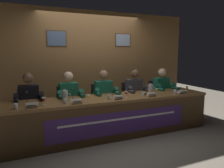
% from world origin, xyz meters
% --- Properties ---
extents(ground_plane, '(12.00, 12.00, 0.00)m').
position_xyz_m(ground_plane, '(0.00, 0.00, 0.00)').
color(ground_plane, gray).
extents(wall_back_panelled, '(5.24, 0.14, 2.60)m').
position_xyz_m(wall_back_panelled, '(-0.00, 1.31, 1.30)').
color(wall_back_panelled, brown).
rests_on(wall_back_panelled, ground_plane).
extents(conference_table, '(4.04, 0.82, 0.75)m').
position_xyz_m(conference_table, '(0.00, -0.12, 0.52)').
color(conference_table, brown).
rests_on(conference_table, ground_plane).
extents(chair_far_left, '(0.44, 0.44, 0.91)m').
position_xyz_m(chair_far_left, '(-1.50, 0.59, 0.45)').
color(chair_far_left, black).
rests_on(chair_far_left, ground_plane).
extents(panelist_far_left, '(0.51, 0.48, 1.24)m').
position_xyz_m(panelist_far_left, '(-1.50, 0.39, 0.72)').
color(panelist_far_left, black).
rests_on(panelist_far_left, ground_plane).
extents(nameplate_far_left, '(0.18, 0.06, 0.08)m').
position_xyz_m(nameplate_far_left, '(-1.47, -0.29, 0.79)').
color(nameplate_far_left, white).
rests_on(nameplate_far_left, conference_table).
extents(juice_glass_far_left, '(0.06, 0.06, 0.12)m').
position_xyz_m(juice_glass_far_left, '(-1.28, -0.15, 0.84)').
color(juice_glass_far_left, white).
rests_on(juice_glass_far_left, conference_table).
extents(water_cup_far_left, '(0.06, 0.06, 0.08)m').
position_xyz_m(water_cup_far_left, '(-1.70, -0.24, 0.79)').
color(water_cup_far_left, silver).
rests_on(water_cup_far_left, conference_table).
extents(microphone_far_left, '(0.06, 0.17, 0.22)m').
position_xyz_m(microphone_far_left, '(-1.53, -0.07, 0.83)').
color(microphone_far_left, black).
rests_on(microphone_far_left, conference_table).
extents(chair_left, '(0.44, 0.44, 0.91)m').
position_xyz_m(chair_left, '(-0.75, 0.59, 0.45)').
color(chair_left, black).
rests_on(chair_left, ground_plane).
extents(panelist_left, '(0.51, 0.48, 1.24)m').
position_xyz_m(panelist_left, '(-0.75, 0.39, 0.72)').
color(panelist_left, black).
rests_on(panelist_left, ground_plane).
extents(nameplate_left, '(0.18, 0.06, 0.08)m').
position_xyz_m(nameplate_left, '(-0.77, -0.30, 0.79)').
color(nameplate_left, white).
rests_on(nameplate_left, conference_table).
extents(juice_glass_left, '(0.06, 0.06, 0.12)m').
position_xyz_m(juice_glass_left, '(-0.55, -0.23, 0.84)').
color(juice_glass_left, white).
rests_on(juice_glass_left, conference_table).
extents(water_cup_left, '(0.06, 0.06, 0.08)m').
position_xyz_m(water_cup_left, '(-0.95, -0.22, 0.79)').
color(water_cup_left, silver).
rests_on(water_cup_left, conference_table).
extents(microphone_left, '(0.06, 0.17, 0.22)m').
position_xyz_m(microphone_left, '(-0.77, -0.06, 0.83)').
color(microphone_left, black).
rests_on(microphone_left, conference_table).
extents(chair_center, '(0.44, 0.44, 0.91)m').
position_xyz_m(chair_center, '(0.00, 0.59, 0.45)').
color(chair_center, black).
rests_on(chair_center, ground_plane).
extents(panelist_center, '(0.51, 0.48, 1.24)m').
position_xyz_m(panelist_center, '(0.00, 0.39, 0.72)').
color(panelist_center, black).
rests_on(panelist_center, ground_plane).
extents(nameplate_center, '(0.17, 0.06, 0.08)m').
position_xyz_m(nameplate_center, '(-0.00, -0.29, 0.79)').
color(nameplate_center, white).
rests_on(nameplate_center, conference_table).
extents(juice_glass_center, '(0.06, 0.06, 0.12)m').
position_xyz_m(juice_glass_center, '(0.22, -0.17, 0.84)').
color(juice_glass_center, white).
rests_on(juice_glass_center, conference_table).
extents(water_cup_center, '(0.06, 0.06, 0.08)m').
position_xyz_m(water_cup_center, '(-0.15, -0.21, 0.79)').
color(water_cup_center, silver).
rests_on(water_cup_center, conference_table).
extents(microphone_center, '(0.06, 0.17, 0.22)m').
position_xyz_m(microphone_center, '(0.04, -0.02, 0.83)').
color(microphone_center, black).
rests_on(microphone_center, conference_table).
extents(chair_right, '(0.44, 0.44, 0.91)m').
position_xyz_m(chair_right, '(0.75, 0.59, 0.45)').
color(chair_right, black).
rests_on(chair_right, ground_plane).
extents(panelist_right, '(0.51, 0.48, 1.24)m').
position_xyz_m(panelist_right, '(0.75, 0.39, 0.72)').
color(panelist_right, black).
rests_on(panelist_right, ground_plane).
extents(nameplate_right, '(0.20, 0.06, 0.08)m').
position_xyz_m(nameplate_right, '(0.73, -0.29, 0.79)').
color(nameplate_right, white).
rests_on(nameplate_right, conference_table).
extents(juice_glass_right, '(0.06, 0.06, 0.12)m').
position_xyz_m(juice_glass_right, '(0.93, -0.15, 0.84)').
color(juice_glass_right, white).
rests_on(juice_glass_right, conference_table).
extents(water_cup_right, '(0.06, 0.06, 0.08)m').
position_xyz_m(water_cup_right, '(0.59, -0.19, 0.79)').
color(water_cup_right, silver).
rests_on(water_cup_right, conference_table).
extents(microphone_right, '(0.06, 0.17, 0.22)m').
position_xyz_m(microphone_right, '(0.71, -0.01, 0.83)').
color(microphone_right, black).
rests_on(microphone_right, conference_table).
extents(chair_far_right, '(0.44, 0.44, 0.91)m').
position_xyz_m(chair_far_right, '(1.50, 0.59, 0.45)').
color(chair_far_right, black).
rests_on(chair_far_right, ground_plane).
extents(panelist_far_right, '(0.51, 0.48, 1.24)m').
position_xyz_m(panelist_far_right, '(1.50, 0.39, 0.72)').
color(panelist_far_right, black).
rests_on(panelist_far_right, ground_plane).
extents(nameplate_far_right, '(0.18, 0.06, 0.08)m').
position_xyz_m(nameplate_far_right, '(1.49, -0.29, 0.79)').
color(nameplate_far_right, white).
rests_on(nameplate_far_right, conference_table).
extents(juice_glass_far_right, '(0.06, 0.06, 0.12)m').
position_xyz_m(juice_glass_far_right, '(1.70, -0.18, 0.84)').
color(juice_glass_far_right, white).
rests_on(juice_glass_far_right, conference_table).
extents(water_cup_far_right, '(0.06, 0.06, 0.08)m').
position_xyz_m(water_cup_far_right, '(1.33, -0.23, 0.79)').
color(water_cup_far_right, silver).
rests_on(water_cup_far_right, conference_table).
extents(microphone_far_right, '(0.06, 0.17, 0.22)m').
position_xyz_m(microphone_far_right, '(1.49, -0.04, 0.83)').
color(microphone_far_right, black).
rests_on(microphone_far_right, conference_table).
extents(water_pitcher_left_side, '(0.15, 0.10, 0.21)m').
position_xyz_m(water_pitcher_left_side, '(-0.91, 0.00, 0.85)').
color(water_pitcher_left_side, silver).
rests_on(water_pitcher_left_side, conference_table).
extents(water_pitcher_right_side, '(0.15, 0.10, 0.21)m').
position_xyz_m(water_pitcher_right_side, '(0.91, 0.04, 0.85)').
color(water_pitcher_right_side, silver).
rests_on(water_pitcher_right_side, conference_table).
extents(document_stack_far_right, '(0.24, 0.20, 0.01)m').
position_xyz_m(document_stack_far_right, '(1.50, -0.18, 0.76)').
color(document_stack_far_right, white).
rests_on(document_stack_far_right, conference_table).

